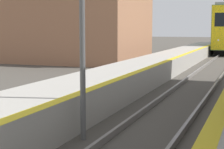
% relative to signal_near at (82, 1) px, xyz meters
% --- Properties ---
extents(signal_near, '(0.36, 0.31, 4.28)m').
position_rel_signal_near_xyz_m(signal_near, '(0.00, 0.00, 0.00)').
color(signal_near, '#595959').
rests_on(signal_near, ground).
extents(station_building, '(13.65, 8.37, 5.83)m').
position_rel_signal_near_xyz_m(station_building, '(-10.78, 17.82, -0.07)').
color(station_building, '#9E6B4C').
rests_on(station_building, ground).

